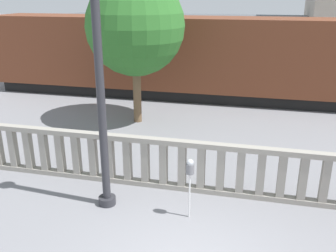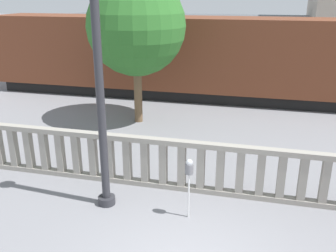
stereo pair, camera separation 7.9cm
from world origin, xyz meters
name	(u,v)px [view 2 (the right image)]	position (x,y,z in m)	size (l,w,h in m)	color
balustrade	(210,169)	(0.00, 3.32, 0.71)	(16.79, 0.24, 1.43)	gray
lamppost	(100,88)	(-2.45, 2.15, 3.00)	(0.43, 0.43, 5.61)	#2D2D33
parking_meter	(189,170)	(-0.33, 2.07, 1.23)	(0.19, 0.19, 1.51)	silver
train_near	(207,57)	(-1.50, 12.79, 2.07)	(21.66, 2.76, 4.55)	black
train_far	(241,35)	(-0.67, 26.45, 1.75)	(28.95, 2.72, 3.92)	black
tree_left	(136,26)	(-3.68, 8.50, 3.83)	(3.82, 3.82, 5.75)	brown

